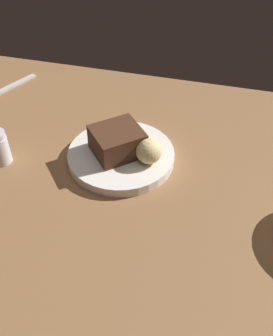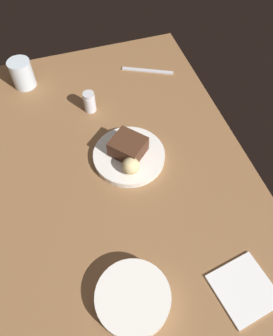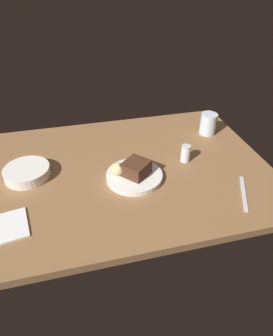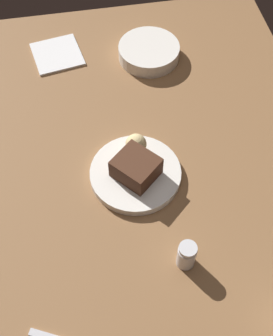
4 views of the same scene
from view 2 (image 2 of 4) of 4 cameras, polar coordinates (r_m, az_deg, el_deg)
The scene contains 9 objects.
dining_table at distance 98.58cm, azimuth -4.69°, elevation -1.69°, with size 120.00×84.00×3.00cm, color brown.
dessert_plate at distance 99.73cm, azimuth -1.30°, elevation 2.10°, with size 21.59×21.59×2.04cm, color white.
chocolate_cake_slice at distance 97.19cm, azimuth -1.46°, elevation 3.70°, with size 9.32×8.54×5.31cm, color #472819.
bread_roll at distance 93.27cm, azimuth -1.00°, elevation 0.38°, with size 5.07×5.07×5.07cm, color #DBC184.
salt_shaker at distance 112.16cm, azimuth -8.09°, elevation 11.21°, with size 3.97×3.97×7.21cm.
water_glass at distance 125.71cm, azimuth -19.12°, elevation 15.10°, with size 7.75×7.75×9.93cm, color silver.
side_bowl at distance 81.31cm, azimuth -0.63°, elevation -21.53°, with size 17.36×17.36×3.99cm, color white.
butter_knife at distance 127.98cm, azimuth 1.92°, elevation 16.41°, with size 19.00×1.40×0.50cm, color silver.
folded_napkin at distance 87.36cm, azimuth 18.06°, elevation -19.22°, with size 13.66×13.29×0.60cm, color white.
Camera 2 is at (52.86, -8.20, 84.31)cm, focal length 35.39 mm.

